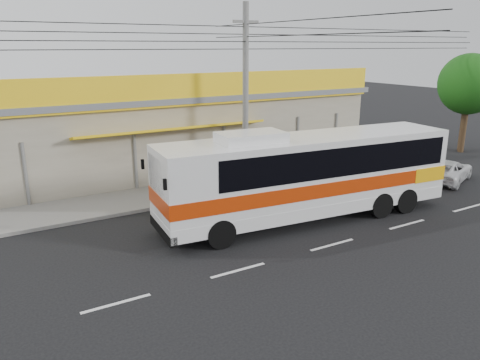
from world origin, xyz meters
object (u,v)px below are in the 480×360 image
at_px(coach_bus, 312,170).
at_px(utility_pole, 246,37).
at_px(tree_near, 471,87).
at_px(white_car, 447,171).
at_px(tree_far, 470,86).

bearing_deg(coach_bus, utility_pole, 95.51).
distance_m(utility_pole, tree_near, 17.41).
bearing_deg(coach_bus, white_car, 9.52).
xyz_separation_m(white_car, tree_far, (7.63, 4.38, 3.88)).
bearing_deg(tree_near, white_car, -150.79).
relative_size(coach_bus, tree_far, 1.95).
height_order(coach_bus, utility_pole, utility_pole).
relative_size(tree_near, tree_far, 0.99).
distance_m(coach_bus, utility_pole, 7.53).
xyz_separation_m(tree_near, tree_far, (0.42, 0.34, 0.03)).
xyz_separation_m(white_car, tree_near, (7.21, 4.03, 3.85)).
bearing_deg(white_car, tree_far, -82.58).
height_order(coach_bus, white_car, coach_bus).
bearing_deg(tree_far, tree_near, -140.91).
relative_size(white_car, utility_pole, 0.12).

